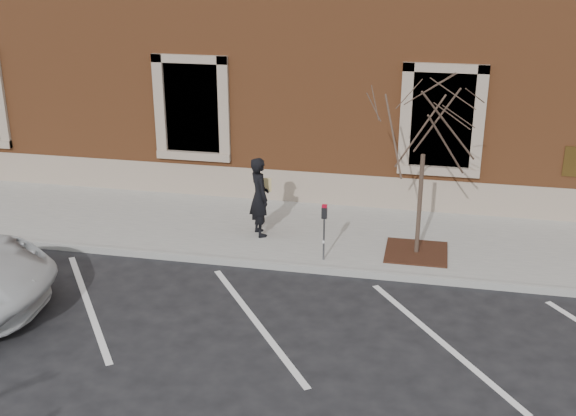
# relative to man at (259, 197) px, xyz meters

# --- Properties ---
(ground) EXTENTS (120.00, 120.00, 0.00)m
(ground) POSITION_rel_man_xyz_m (0.78, -1.31, -1.03)
(ground) COLOR #28282B
(ground) RESTS_ON ground
(sidewalk_near) EXTENTS (40.00, 3.50, 0.15)m
(sidewalk_near) POSITION_rel_man_xyz_m (0.78, 0.44, -0.96)
(sidewalk_near) COLOR #B3B0A8
(sidewalk_near) RESTS_ON ground
(curb_near) EXTENTS (40.00, 0.12, 0.15)m
(curb_near) POSITION_rel_man_xyz_m (0.78, -1.36, -0.96)
(curb_near) COLOR #9E9E99
(curb_near) RESTS_ON ground
(parking_stripes) EXTENTS (28.00, 4.40, 0.01)m
(parking_stripes) POSITION_rel_man_xyz_m (0.78, -3.51, -1.03)
(parking_stripes) COLOR silver
(parking_stripes) RESTS_ON ground
(building_civic) EXTENTS (40.00, 8.62, 8.00)m
(building_civic) POSITION_rel_man_xyz_m (0.78, 6.43, 2.96)
(building_civic) COLOR brown
(building_civic) RESTS_ON ground
(man) EXTENTS (0.70, 0.77, 1.77)m
(man) POSITION_rel_man_xyz_m (0.00, 0.00, 0.00)
(man) COLOR black
(man) RESTS_ON sidewalk_near
(parking_meter) EXTENTS (0.11, 0.08, 1.20)m
(parking_meter) POSITION_rel_man_xyz_m (1.59, -1.03, -0.05)
(parking_meter) COLOR #595B60
(parking_meter) RESTS_ON sidewalk_near
(tree_grate) EXTENTS (1.28, 1.28, 0.03)m
(tree_grate) POSITION_rel_man_xyz_m (3.44, -0.31, -0.87)
(tree_grate) COLOR #442016
(tree_grate) RESTS_ON sidewalk_near
(sapling) EXTENTS (2.34, 2.34, 3.90)m
(sapling) POSITION_rel_man_xyz_m (3.44, -0.31, 1.84)
(sapling) COLOR brown
(sapling) RESTS_ON sidewalk_near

